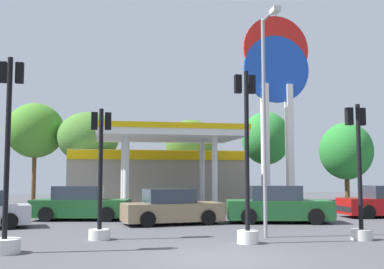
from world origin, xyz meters
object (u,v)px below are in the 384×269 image
(corner_streetlamp, at_px, (266,104))
(traffic_signal_3, at_px, (6,195))
(tree_4, at_px, (266,138))
(car_3, at_px, (278,206))
(car_5, at_px, (172,208))
(tree_5, at_px, (346,151))
(car_2, at_px, (81,204))
(traffic_signal_1, at_px, (100,191))
(tree_2, at_px, (88,138))
(tree_1, at_px, (35,131))
(station_pole_sign, at_px, (276,83))
(traffic_signal_0, at_px, (359,188))
(tree_3, at_px, (191,142))
(traffic_signal_2, at_px, (247,178))

(corner_streetlamp, bearing_deg, traffic_signal_3, -168.28)
(tree_4, bearing_deg, traffic_signal_3, -123.55)
(car_3, xyz_separation_m, car_5, (-4.67, 0.13, -0.06))
(traffic_signal_3, bearing_deg, tree_5, 45.70)
(car_2, relative_size, car_5, 1.07)
(car_3, xyz_separation_m, tree_5, (12.28, 16.43, 3.36))
(traffic_signal_1, height_order, tree_2, tree_2)
(tree_1, bearing_deg, tree_2, -20.07)
(car_3, relative_size, traffic_signal_1, 1.14)
(station_pole_sign, xyz_separation_m, tree_4, (1.93, 7.65, -3.00))
(traffic_signal_0, distance_m, tree_2, 24.67)
(car_2, distance_m, tree_5, 25.07)
(car_5, height_order, tree_3, tree_3)
(car_3, bearing_deg, tree_1, 124.86)
(tree_4, relative_size, corner_streetlamp, 0.98)
(tree_1, bearing_deg, station_pole_sign, -28.57)
(car_2, height_order, traffic_signal_3, traffic_signal_3)
(car_3, distance_m, tree_2, 19.41)
(tree_1, xyz_separation_m, tree_2, (4.08, -1.49, -0.60))
(tree_3, bearing_deg, traffic_signal_2, -96.20)
(car_5, bearing_deg, tree_4, 58.92)
(car_3, bearing_deg, traffic_signal_3, -147.26)
(car_3, distance_m, traffic_signal_1, 8.74)
(traffic_signal_1, bearing_deg, tree_5, 46.00)
(traffic_signal_1, distance_m, corner_streetlamp, 6.16)
(station_pole_sign, relative_size, traffic_signal_0, 2.91)
(traffic_signal_1, bearing_deg, tree_1, 102.86)
(station_pole_sign, bearing_deg, tree_3, 120.77)
(car_3, relative_size, traffic_signal_2, 0.91)
(traffic_signal_3, bearing_deg, car_2, 80.61)
(tree_4, distance_m, corner_streetlamp, 23.25)
(traffic_signal_2, height_order, tree_2, tree_2)
(station_pole_sign, height_order, traffic_signal_3, station_pole_sign)
(car_5, distance_m, traffic_signal_3, 8.56)
(station_pole_sign, distance_m, tree_1, 18.82)
(car_2, bearing_deg, tree_3, 60.85)
(tree_2, xyz_separation_m, tree_4, (14.23, 0.22, 0.17))
(station_pole_sign, height_order, tree_3, station_pole_sign)
(car_3, relative_size, tree_1, 0.62)
(corner_streetlamp, bearing_deg, tree_3, 86.15)
(tree_1, relative_size, corner_streetlamp, 1.03)
(station_pole_sign, distance_m, car_3, 12.49)
(tree_5, bearing_deg, traffic_signal_0, -117.83)
(traffic_signal_2, distance_m, tree_3, 22.93)
(tree_2, relative_size, tree_5, 1.06)
(car_5, distance_m, traffic_signal_0, 7.95)
(tree_2, bearing_deg, tree_3, -0.58)
(traffic_signal_2, relative_size, corner_streetlamp, 0.71)
(car_2, distance_m, tree_4, 20.47)
(tree_3, bearing_deg, station_pole_sign, -59.23)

